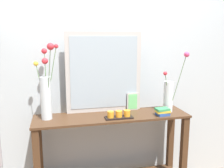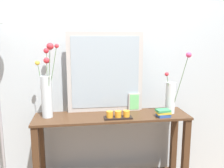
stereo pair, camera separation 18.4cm
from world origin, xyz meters
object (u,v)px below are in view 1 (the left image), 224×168
candle_tray (119,115)px  mirror_leaning (104,72)px  picture_frame_small (133,101)px  book_stack (163,112)px  tall_vase_left (46,91)px  console_table (112,150)px  vase_right (169,94)px

candle_tray → mirror_leaning: bearing=109.3°
candle_tray → picture_frame_small: (0.19, 0.21, 0.06)m
candle_tray → book_stack: same height
tall_vase_left → console_table: bearing=-3.7°
vase_right → book_stack: (-0.10, -0.10, -0.13)m
vase_right → console_table: bearing=179.8°
tall_vase_left → candle_tray: size_ratio=2.67×
tall_vase_left → book_stack: 1.04m
vase_right → candle_tray: vase_right is taller
picture_frame_small → book_stack: picture_frame_small is taller
console_table → tall_vase_left: bearing=176.3°
mirror_leaning → vase_right: size_ratio=1.31×
vase_right → picture_frame_small: bearing=159.1°
mirror_leaning → candle_tray: (0.08, -0.24, -0.34)m
console_table → candle_tray: bearing=-66.0°
candle_tray → picture_frame_small: bearing=47.7°
tall_vase_left → vase_right: tall_vase_left is taller
console_table → tall_vase_left: (-0.57, 0.04, 0.59)m
candle_tray → book_stack: size_ratio=1.89×
vase_right → picture_frame_small: (-0.32, 0.12, -0.08)m
tall_vase_left → vase_right: size_ratio=1.14×
mirror_leaning → picture_frame_small: bearing=-5.7°
console_table → vase_right: (0.55, -0.00, 0.51)m
console_table → candle_tray: size_ratio=5.71×
picture_frame_small → book_stack: size_ratio=1.31×
mirror_leaning → book_stack: mirror_leaning is taller
console_table → tall_vase_left: 0.82m
mirror_leaning → tall_vase_left: mirror_leaning is taller
console_table → mirror_leaning: 0.73m
mirror_leaning → candle_tray: mirror_leaning is taller
tall_vase_left → candle_tray: (0.61, -0.13, -0.22)m
tall_vase_left → book_stack: tall_vase_left is taller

